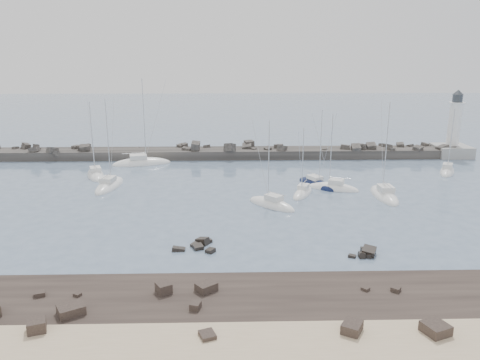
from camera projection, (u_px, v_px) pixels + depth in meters
name	position (u px, v px, depth m)	size (l,w,h in m)	color
ground	(230.00, 220.00, 61.24)	(400.00, 400.00, 0.00)	slate
rock_shelf	(231.00, 308.00, 40.01)	(140.00, 12.04, 1.77)	black
rock_cluster_near	(196.00, 247.00, 52.45)	(5.01, 3.95, 1.49)	black
rock_cluster_far	(366.00, 254.00, 50.37)	(3.43, 2.23, 1.49)	black
breakwater	(195.00, 156.00, 97.62)	(115.00, 7.64, 5.25)	#322F2D
lighthouse	(452.00, 142.00, 98.26)	(7.00, 7.00, 14.60)	#969591
sailboat_1	(96.00, 175.00, 82.91)	(5.74, 9.24, 14.05)	white
sailboat_3	(109.00, 186.00, 76.08)	(4.30, 10.07, 15.38)	white
sailboat_4	(142.00, 164.00, 91.64)	(11.87, 6.11, 17.81)	white
sailboat_5	(272.00, 205.00, 66.70)	(7.59, 7.77, 13.25)	white
sailboat_6	(303.00, 194.00, 72.12)	(4.94, 7.31, 11.29)	white
sailboat_7	(316.00, 185.00, 77.13)	(6.38, 8.82, 13.50)	#0E173A
sailboat_8	(333.00, 188.00, 74.86)	(8.55, 5.70, 13.09)	white
sailboat_9	(384.00, 196.00, 70.92)	(3.10, 9.75, 15.41)	white
sailboat_11	(447.00, 172.00, 85.21)	(5.87, 8.01, 12.63)	white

